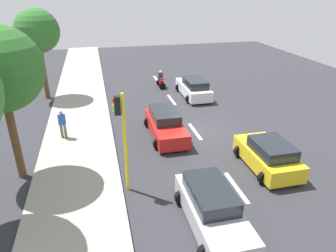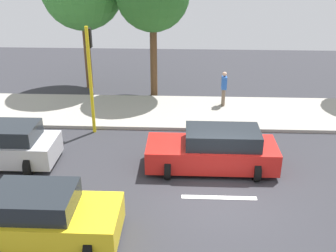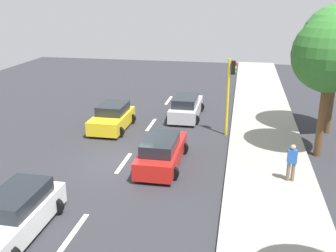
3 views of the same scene
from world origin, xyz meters
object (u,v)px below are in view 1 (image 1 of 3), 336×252
motorcycle (161,80)px  pedestrian_near_signal (62,123)px  street_tree_center (37,32)px  car_white (194,88)px  car_red (166,125)px  traffic_light_corner (122,130)px  car_silver (212,209)px  car_yellow_cab (268,155)px

motorcycle → pedestrian_near_signal: pedestrian_near_signal is taller
street_tree_center → car_white: bearing=168.4°
car_white → car_red: bearing=59.4°
motorcycle → car_white: bearing=124.7°
pedestrian_near_signal → traffic_light_corner: (-2.96, 5.74, 1.87)m
car_silver → street_tree_center: size_ratio=0.66×
traffic_light_corner → street_tree_center: street_tree_center is taller
pedestrian_near_signal → traffic_light_corner: traffic_light_corner is taller
car_white → pedestrian_near_signal: size_ratio=2.69×
car_yellow_cab → pedestrian_near_signal: 11.42m
car_yellow_cab → car_red: bearing=-49.5°
car_red → street_tree_center: street_tree_center is taller
car_silver → pedestrian_near_signal: bearing=-55.9°
car_yellow_cab → car_silver: 5.15m
motorcycle → pedestrian_near_signal: 11.57m
car_yellow_cab → car_red: size_ratio=0.84×
car_yellow_cab → traffic_light_corner: 7.35m
pedestrian_near_signal → traffic_light_corner: 6.73m
car_yellow_cab → traffic_light_corner: size_ratio=0.86×
car_white → pedestrian_near_signal: bearing=30.2°
car_white → motorcycle: size_ratio=2.97×
car_white → car_red: 7.53m
car_yellow_cab → pedestrian_near_signal: bearing=-29.2°
car_white → street_tree_center: size_ratio=0.66×
pedestrian_near_signal → car_silver: bearing=124.1°
car_white → traffic_light_corner: 13.45m
car_silver → traffic_light_corner: size_ratio=1.00×
car_white → motorcycle: motorcycle is taller
car_silver → motorcycle: (-1.81, -17.33, -0.07)m
car_red → traffic_light_corner: bearing=59.1°
motorcycle → traffic_light_corner: (4.72, 14.39, 2.29)m
car_red → car_silver: 7.87m
car_yellow_cab → motorcycle: motorcycle is taller
car_yellow_cab → street_tree_center: bearing=-49.2°
car_red → motorcycle: (-1.77, -9.47, -0.07)m
car_yellow_cab → street_tree_center: size_ratio=0.57×
car_red → motorcycle: 9.63m
street_tree_center → pedestrian_near_signal: bearing=102.3°
pedestrian_near_signal → car_white: bearing=-149.8°
car_red → street_tree_center: (7.67, -8.84, 4.46)m
car_silver → street_tree_center: (7.62, -16.71, 4.46)m
car_red → pedestrian_near_signal: size_ratio=2.72×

